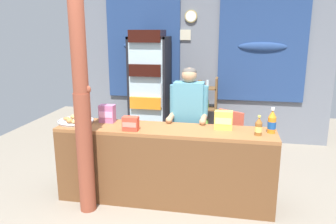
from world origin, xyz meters
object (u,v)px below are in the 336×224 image
Objects in this scene: soda_bottle_orange_soda at (272,122)px; snack_box_crackers at (131,124)px; pastry_tray at (76,121)px; plastic_lawn_chair at (235,133)px; stall_counter at (163,160)px; soda_bottle_iced_tea at (259,127)px; drink_fridge at (150,84)px; snack_box_wafer at (107,114)px; snack_box_instant_noodle at (223,120)px; shopkeeper at (189,113)px; timber_post at (82,98)px; bottle_shelf_rack at (203,110)px.

soda_bottle_orange_soda is 1.56m from snack_box_crackers.
soda_bottle_orange_soda reaches higher than pastry_tray.
snack_box_crackers reaches higher than plastic_lawn_chair.
soda_bottle_iced_tea is at bearing 1.83° from stall_counter.
drink_fridge is 2.68m from soda_bottle_iced_tea.
soda_bottle_orange_soda reaches higher than snack_box_wafer.
drink_fridge is at bearing 125.04° from snack_box_instant_noodle.
shopkeeper is 1.40m from pastry_tray.
timber_post is (-0.82, -0.29, 0.75)m from stall_counter.
soda_bottle_iced_tea is 1.02× the size of snack_box_wafer.
drink_fridge is 2.01m from pastry_tray.
soda_bottle_iced_tea reaches higher than snack_box_wafer.
snack_box_crackers is at bearing -170.26° from stall_counter.
snack_box_instant_noodle is (0.40, -1.99, 0.38)m from bottle_shelf_rack.
pastry_tray is (-1.33, -0.45, -0.04)m from shopkeeper.
shopkeeper is 0.60m from snack_box_instant_noodle.
pastry_tray is (-0.37, -0.09, -0.09)m from snack_box_wafer.
stall_counter is 11.43× the size of soda_bottle_iced_tea.
timber_post reaches higher than snack_box_crackers.
shopkeeper is (0.21, 0.58, 0.42)m from stall_counter.
stall_counter is 1.13m from soda_bottle_iced_tea.
timber_post is 2.78m from bottle_shelf_rack.
soda_bottle_orange_soda is (0.92, -2.04, 0.40)m from bottle_shelf_rack.
stall_counter is at bearing -16.84° from snack_box_wafer.
stall_counter is 14.44× the size of snack_box_crackers.
timber_post is 12.35× the size of soda_bottle_iced_tea.
stall_counter is 2.08× the size of bottle_shelf_rack.
plastic_lawn_chair is (1.49, -0.70, -0.60)m from drink_fridge.
soda_bottle_orange_soda is (1.18, 0.15, 0.48)m from stall_counter.
soda_bottle_iced_tea is at bearing -80.80° from plastic_lawn_chair.
soda_bottle_iced_tea is (1.04, 0.03, 0.45)m from stall_counter.
timber_post is 3.16× the size of plastic_lawn_chair.
timber_post is at bearing -93.57° from drink_fridge.
drink_fridge is 2.32m from snack_box_instant_noodle.
drink_fridge reaches higher than plastic_lawn_chair.
drink_fridge is at bearing 129.68° from soda_bottle_iced_tea.
plastic_lawn_chair is at bearing 45.68° from timber_post.
soda_bottle_iced_tea is at bearing -70.22° from bottle_shelf_rack.
pastry_tray reaches higher than plastic_lawn_chair.
pastry_tray is at bearing -102.77° from drink_fridge.
bottle_shelf_rack is at bearing 124.92° from plastic_lawn_chair.
drink_fridge is at bearing -174.42° from bottle_shelf_rack.
bottle_shelf_rack is 5.75× the size of snack_box_instant_noodle.
stall_counter is at bearing 9.74° from snack_box_crackers.
timber_post is 0.59m from snack_box_wafer.
shopkeeper is at bearing 40.16° from timber_post.
snack_box_crackers is (-1.17, -1.45, 0.49)m from plastic_lawn_chair.
snack_box_crackers is at bearing -131.39° from shopkeeper.
soda_bottle_iced_tea reaches higher than stall_counter.
shopkeeper is at bearing 146.28° from soda_bottle_iced_tea.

